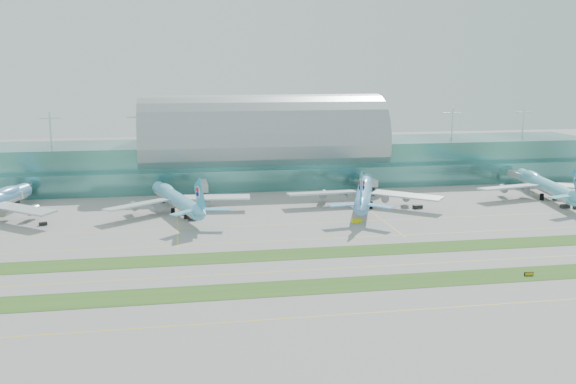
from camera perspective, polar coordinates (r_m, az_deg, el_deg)
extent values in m
plane|color=gray|center=(197.73, 2.75, -5.60)|extent=(700.00, 700.00, 0.00)
cube|color=#3D7A75|center=(320.90, -2.30, 2.73)|extent=(340.00, 42.00, 20.00)
cube|color=#3D7A75|center=(298.23, -1.68, 1.11)|extent=(340.00, 8.00, 10.00)
ellipsoid|color=#9EA5A8|center=(319.59, -2.32, 4.50)|extent=(340.00, 46.20, 16.17)
cylinder|color=white|center=(318.77, -2.33, 5.93)|extent=(0.80, 0.80, 16.00)
cube|color=#B2B7B7|center=(291.53, -22.44, 0.13)|extent=(3.50, 22.00, 3.00)
cylinder|color=black|center=(282.61, -22.82, -0.95)|extent=(1.00, 1.00, 4.00)
cube|color=#B2B7B7|center=(284.58, -7.55, 0.63)|extent=(3.50, 22.00, 3.00)
cylinder|color=black|center=(275.43, -7.45, -0.45)|extent=(1.00, 1.00, 4.00)
cube|color=#B2B7B7|center=(297.04, 7.05, 1.09)|extent=(3.50, 22.00, 3.00)
cylinder|color=black|center=(288.29, 7.61, 0.06)|extent=(1.00, 1.00, 4.00)
cube|color=#B2B7B7|center=(326.69, 19.75, 1.43)|extent=(3.50, 22.00, 3.00)
cylinder|color=black|center=(318.76, 20.59, 0.50)|extent=(1.00, 1.00, 4.00)
cube|color=#2D591E|center=(171.85, 4.81, -8.23)|extent=(420.00, 12.00, 0.08)
cube|color=#2D591E|center=(199.59, 2.63, -5.43)|extent=(420.00, 12.00, 0.08)
cube|color=yellow|center=(153.85, 6.72, -10.65)|extent=(420.00, 0.35, 0.01)
cube|color=yellow|center=(184.72, 3.71, -6.83)|extent=(420.00, 0.35, 0.01)
cube|color=yellow|center=(214.64, 1.70, -4.24)|extent=(420.00, 0.35, 0.01)
cube|color=yellow|center=(235.52, 0.63, -2.84)|extent=(420.00, 0.35, 0.01)
ellipsoid|color=#5D9BCE|center=(278.16, -23.72, -0.02)|extent=(11.21, 19.31, 4.32)
cone|color=#5D9BCE|center=(291.61, -22.09, 0.25)|extent=(7.29, 6.53, 6.06)
cube|color=silver|center=(253.63, -22.54, -1.40)|extent=(27.18, 24.54, 1.19)
cylinder|color=#9C9DA4|center=(260.71, -22.75, -1.56)|extent=(4.83, 6.15, 3.33)
cylinder|color=black|center=(284.35, -22.99, -1.00)|extent=(1.76, 1.76, 2.93)
cylinder|color=#6AC4E9|center=(256.00, -9.87, -0.63)|extent=(20.58, 54.44, 5.51)
ellipsoid|color=#6AC4E9|center=(270.29, -10.80, 0.29)|extent=(9.68, 17.54, 3.92)
cone|color=#6AC4E9|center=(284.12, -11.55, 0.47)|extent=(6.52, 5.80, 5.51)
cone|color=#6AC4E9|center=(226.72, -7.67, -1.81)|extent=(7.25, 9.13, 5.23)
cube|color=white|center=(250.55, -13.26, -1.10)|extent=(25.10, 21.71, 1.09)
cylinder|color=#999AA1|center=(256.37, -12.61, -1.23)|extent=(4.26, 5.53, 3.02)
cube|color=white|center=(259.19, -6.36, -0.47)|extent=(27.20, 9.38, 1.09)
cylinder|color=#999AA1|center=(262.74, -7.53, -0.75)|extent=(4.26, 5.53, 3.02)
cube|color=#2CA3C5|center=(227.19, -7.85, -0.35)|extent=(3.75, 11.36, 12.81)
cylinder|color=white|center=(227.76, -7.92, 0.02)|extent=(1.95, 4.32, 4.26)
cylinder|color=black|center=(276.60, -11.06, -0.66)|extent=(1.60, 1.60, 2.67)
cylinder|color=black|center=(252.81, -10.19, -1.74)|extent=(1.60, 1.60, 2.67)
cylinder|color=black|center=(254.26, -9.04, -1.63)|extent=(1.60, 1.60, 2.67)
cylinder|color=#6CB0EF|center=(265.39, 6.78, -0.03)|extent=(24.53, 58.23, 5.94)
ellipsoid|color=#6CB0EF|center=(281.44, 6.90, 0.94)|extent=(11.10, 18.92, 4.23)
cone|color=#6CB0EF|center=(296.85, 6.99, 1.15)|extent=(7.16, 6.43, 5.94)
cone|color=#6CB0EF|center=(232.33, 6.50, -1.34)|extent=(8.09, 9.97, 5.65)
cube|color=silver|center=(264.66, 3.03, -0.08)|extent=(29.14, 8.94, 1.17)
cylinder|color=gray|center=(269.74, 4.04, -0.32)|extent=(4.77, 6.03, 3.26)
cube|color=silver|center=(263.63, 10.51, -0.30)|extent=(26.54, 24.17, 1.17)
cylinder|color=gray|center=(268.98, 9.55, -0.48)|extent=(4.77, 6.03, 3.26)
cube|color=#2E9BCF|center=(232.99, 6.55, 0.21)|extent=(4.55, 12.13, 13.82)
cylinder|color=white|center=(233.66, 6.57, 0.60)|extent=(2.28, 4.64, 4.60)
cylinder|color=black|center=(288.39, 6.91, -0.03)|extent=(1.73, 1.73, 2.88)
cylinder|color=black|center=(262.63, 6.10, -1.12)|extent=(1.73, 1.73, 2.88)
cylinder|color=black|center=(262.46, 7.35, -1.16)|extent=(1.73, 1.73, 2.88)
cylinder|color=#5CB6CB|center=(301.23, 21.93, 0.55)|extent=(15.57, 58.45, 5.83)
ellipsoid|color=#5CB6CB|center=(315.91, 20.85, 1.38)|extent=(8.45, 18.40, 4.15)
cone|color=#5CB6CB|center=(330.09, 19.91, 1.55)|extent=(6.54, 5.62, 5.83)
cube|color=silver|center=(293.59, 18.99, 0.41)|extent=(29.07, 12.93, 1.15)
cylinder|color=gray|center=(300.05, 19.42, 0.22)|extent=(4.02, 5.64, 3.20)
cylinder|color=gray|center=(309.50, 23.85, 0.22)|extent=(4.02, 5.64, 3.20)
cylinder|color=black|center=(322.25, 20.41, 0.52)|extent=(1.69, 1.69, 2.82)
cylinder|color=black|center=(297.52, 21.63, -0.41)|extent=(1.69, 1.69, 2.82)
cylinder|color=black|center=(299.66, 22.63, -0.40)|extent=(1.69, 1.69, 2.82)
cube|color=black|center=(249.50, -20.95, -2.65)|extent=(3.14, 2.24, 1.21)
cube|color=black|center=(243.52, -8.44, -2.30)|extent=(3.75, 2.10, 1.66)
cube|color=black|center=(246.52, -8.77, -2.14)|extent=(4.31, 2.54, 1.72)
cube|color=yellow|center=(238.29, 6.12, -2.56)|extent=(3.73, 2.30, 1.49)
cube|color=black|center=(265.85, 11.45, -1.29)|extent=(4.02, 2.29, 1.46)
cube|color=black|center=(284.80, 23.41, -1.17)|extent=(4.15, 2.42, 1.47)
cube|color=black|center=(190.31, 20.62, -6.83)|extent=(2.64, 0.38, 1.11)
cube|color=gold|center=(190.15, 20.64, -6.84)|extent=(2.22, 0.15, 0.81)
cylinder|color=black|center=(189.98, 20.37, -6.93)|extent=(0.12, 0.12, 0.50)
cylinder|color=black|center=(190.81, 20.86, -6.89)|extent=(0.12, 0.12, 0.50)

